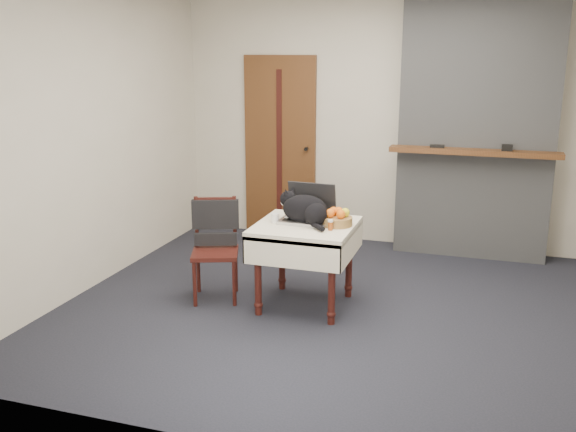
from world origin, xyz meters
name	(u,v)px	position (x,y,z in m)	size (l,w,h in m)	color
ground	(342,309)	(0.00, 0.00, 0.00)	(4.50, 4.50, 0.00)	black
room_shell	(360,87)	(0.00, 0.46, 1.76)	(4.52, 4.01, 2.61)	beige
door	(280,147)	(-1.20, 1.97, 1.00)	(0.82, 0.10, 2.00)	brown
chimney	(476,129)	(0.90, 1.85, 1.30)	(1.62, 0.48, 2.60)	gray
side_table	(305,237)	(-0.32, -0.01, 0.59)	(0.78, 0.78, 0.70)	#39130F
laptop	(308,212)	(-0.33, 0.10, 0.78)	(0.42, 0.36, 0.30)	#B7B7BC
cat	(306,210)	(-0.32, 0.01, 0.81)	(0.49, 0.41, 0.27)	black
cream_jar	(275,218)	(-0.57, -0.04, 0.74)	(0.07, 0.07, 0.07)	white
pill_bottle	(330,225)	(-0.08, -0.13, 0.74)	(0.04, 0.04, 0.08)	#9E4413
fruit_basket	(337,218)	(-0.07, 0.03, 0.76)	(0.24, 0.24, 0.14)	olive
desk_clutter	(327,223)	(-0.15, 0.05, 0.70)	(0.15, 0.02, 0.01)	black
chair	(215,234)	(-1.11, -0.02, 0.55)	(0.49, 0.49, 0.86)	#39130F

